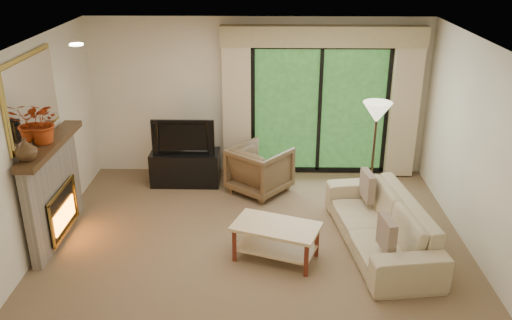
{
  "coord_description": "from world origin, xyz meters",
  "views": [
    {
      "loc": [
        0.13,
        -6.08,
        3.74
      ],
      "look_at": [
        0.0,
        0.3,
        1.1
      ],
      "focal_mm": 38.0,
      "sensor_mm": 36.0,
      "label": 1
    }
  ],
  "objects_px": {
    "coffee_table": "(276,242)",
    "armchair": "(260,169)",
    "sofa": "(381,224)",
    "media_console": "(186,168)"
  },
  "relations": [
    {
      "from": "media_console",
      "to": "armchair",
      "type": "distance_m",
      "value": 1.24
    },
    {
      "from": "coffee_table",
      "to": "sofa",
      "type": "bearing_deg",
      "value": 33.25
    },
    {
      "from": "coffee_table",
      "to": "armchair",
      "type": "bearing_deg",
      "value": 116.68
    },
    {
      "from": "sofa",
      "to": "coffee_table",
      "type": "xyz_separation_m",
      "value": [
        -1.35,
        -0.32,
        -0.1
      ]
    },
    {
      "from": "media_console",
      "to": "sofa",
      "type": "xyz_separation_m",
      "value": [
        2.78,
        -1.9,
        0.06
      ]
    },
    {
      "from": "armchair",
      "to": "coffee_table",
      "type": "relative_size",
      "value": 0.79
    },
    {
      "from": "armchair",
      "to": "sofa",
      "type": "xyz_separation_m",
      "value": [
        1.57,
        -1.61,
        -0.04
      ]
    },
    {
      "from": "media_console",
      "to": "sofa",
      "type": "height_order",
      "value": "sofa"
    },
    {
      "from": "armchair",
      "to": "media_console",
      "type": "bearing_deg",
      "value": 25.38
    },
    {
      "from": "sofa",
      "to": "coffee_table",
      "type": "bearing_deg",
      "value": -84.73
    }
  ]
}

